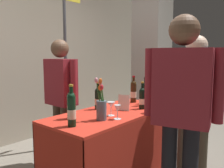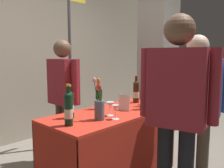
{
  "view_description": "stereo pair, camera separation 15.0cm",
  "coord_description": "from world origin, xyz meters",
  "px_view_note": "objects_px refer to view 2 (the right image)",
  "views": [
    {
      "loc": [
        -1.89,
        -1.57,
        1.37
      ],
      "look_at": [
        0.0,
        0.0,
        1.06
      ],
      "focal_mm": 37.9,
      "sensor_mm": 36.0,
      "label": 1
    },
    {
      "loc": [
        -1.79,
        -1.68,
        1.37
      ],
      "look_at": [
        0.0,
        0.0,
        1.06
      ],
      "focal_mm": 37.9,
      "sensor_mm": 36.0,
      "label": 2
    }
  ],
  "objects_px": {
    "concrete_pillar": "(158,49)",
    "featured_wine_bottle": "(143,98)",
    "flower_vase": "(99,106)",
    "taster_foreground_right": "(177,104)",
    "booth_signpost": "(70,51)",
    "vendor_presenter": "(63,92)",
    "wine_glass_mid": "(116,109)",
    "display_bottle_0": "(99,98)",
    "tasting_table": "(112,134)",
    "wine_glass_near_vendor": "(110,105)"
  },
  "relations": [
    {
      "from": "tasting_table",
      "to": "flower_vase",
      "type": "bearing_deg",
      "value": -158.33
    },
    {
      "from": "featured_wine_bottle",
      "to": "display_bottle_0",
      "type": "xyz_separation_m",
      "value": [
        -0.33,
        0.37,
        0.0
      ]
    },
    {
      "from": "wine_glass_near_vendor",
      "to": "wine_glass_mid",
      "type": "relative_size",
      "value": 1.03
    },
    {
      "from": "wine_glass_near_vendor",
      "to": "wine_glass_mid",
      "type": "bearing_deg",
      "value": -114.8
    },
    {
      "from": "flower_vase",
      "to": "taster_foreground_right",
      "type": "relative_size",
      "value": 0.24
    },
    {
      "from": "featured_wine_bottle",
      "to": "taster_foreground_right",
      "type": "relative_size",
      "value": 0.19
    },
    {
      "from": "featured_wine_bottle",
      "to": "wine_glass_mid",
      "type": "distance_m",
      "value": 0.52
    },
    {
      "from": "vendor_presenter",
      "to": "booth_signpost",
      "type": "bearing_deg",
      "value": 136.44
    },
    {
      "from": "flower_vase",
      "to": "booth_signpost",
      "type": "distance_m",
      "value": 1.47
    },
    {
      "from": "display_bottle_0",
      "to": "booth_signpost",
      "type": "relative_size",
      "value": 0.13
    },
    {
      "from": "vendor_presenter",
      "to": "tasting_table",
      "type": "bearing_deg",
      "value": 12.67
    },
    {
      "from": "featured_wine_bottle",
      "to": "vendor_presenter",
      "type": "distance_m",
      "value": 0.97
    },
    {
      "from": "wine_glass_near_vendor",
      "to": "wine_glass_mid",
      "type": "height_order",
      "value": "wine_glass_near_vendor"
    },
    {
      "from": "tasting_table",
      "to": "featured_wine_bottle",
      "type": "xyz_separation_m",
      "value": [
        0.33,
        -0.17,
        0.37
      ]
    },
    {
      "from": "tasting_table",
      "to": "concrete_pillar",
      "type": "bearing_deg",
      "value": 17.33
    },
    {
      "from": "tasting_table",
      "to": "display_bottle_0",
      "type": "distance_m",
      "value": 0.42
    },
    {
      "from": "concrete_pillar",
      "to": "featured_wine_bottle",
      "type": "relative_size",
      "value": 9.41
    },
    {
      "from": "taster_foreground_right",
      "to": "vendor_presenter",
      "type": "bearing_deg",
      "value": -15.11
    },
    {
      "from": "tasting_table",
      "to": "wine_glass_near_vendor",
      "type": "bearing_deg",
      "value": -143.99
    },
    {
      "from": "flower_vase",
      "to": "booth_signpost",
      "type": "bearing_deg",
      "value": 64.04
    },
    {
      "from": "flower_vase",
      "to": "wine_glass_near_vendor",
      "type": "bearing_deg",
      "value": 9.53
    },
    {
      "from": "tasting_table",
      "to": "flower_vase",
      "type": "distance_m",
      "value": 0.5
    },
    {
      "from": "featured_wine_bottle",
      "to": "flower_vase",
      "type": "relative_size",
      "value": 0.77
    },
    {
      "from": "display_bottle_0",
      "to": "vendor_presenter",
      "type": "xyz_separation_m",
      "value": [
        -0.13,
        0.48,
        0.03
      ]
    },
    {
      "from": "tasting_table",
      "to": "featured_wine_bottle",
      "type": "height_order",
      "value": "featured_wine_bottle"
    },
    {
      "from": "flower_vase",
      "to": "booth_signpost",
      "type": "height_order",
      "value": "booth_signpost"
    },
    {
      "from": "flower_vase",
      "to": "featured_wine_bottle",
      "type": "bearing_deg",
      "value": -4.29
    },
    {
      "from": "wine_glass_near_vendor",
      "to": "booth_signpost",
      "type": "xyz_separation_m",
      "value": [
        0.42,
        1.2,
        0.55
      ]
    },
    {
      "from": "concrete_pillar",
      "to": "featured_wine_bottle",
      "type": "height_order",
      "value": "concrete_pillar"
    },
    {
      "from": "wine_glass_mid",
      "to": "booth_signpost",
      "type": "relative_size",
      "value": 0.06
    },
    {
      "from": "wine_glass_mid",
      "to": "flower_vase",
      "type": "relative_size",
      "value": 0.34
    },
    {
      "from": "concrete_pillar",
      "to": "booth_signpost",
      "type": "height_order",
      "value": "concrete_pillar"
    },
    {
      "from": "featured_wine_bottle",
      "to": "taster_foreground_right",
      "type": "xyz_separation_m",
      "value": [
        -0.52,
        -0.68,
        0.11
      ]
    },
    {
      "from": "wine_glass_mid",
      "to": "booth_signpost",
      "type": "xyz_separation_m",
      "value": [
        0.48,
        1.33,
        0.56
      ]
    },
    {
      "from": "display_bottle_0",
      "to": "taster_foreground_right",
      "type": "height_order",
      "value": "taster_foreground_right"
    },
    {
      "from": "concrete_pillar",
      "to": "taster_foreground_right",
      "type": "distance_m",
      "value": 2.42
    },
    {
      "from": "display_bottle_0",
      "to": "wine_glass_near_vendor",
      "type": "distance_m",
      "value": 0.32
    },
    {
      "from": "concrete_pillar",
      "to": "wine_glass_mid",
      "type": "xyz_separation_m",
      "value": [
        -1.92,
        -0.76,
        -0.6
      ]
    },
    {
      "from": "flower_vase",
      "to": "booth_signpost",
      "type": "relative_size",
      "value": 0.17
    },
    {
      "from": "taster_foreground_right",
      "to": "booth_signpost",
      "type": "xyz_separation_m",
      "value": [
        0.49,
        1.96,
        0.42
      ]
    },
    {
      "from": "tasting_table",
      "to": "wine_glass_mid",
      "type": "distance_m",
      "value": 0.44
    },
    {
      "from": "taster_foreground_right",
      "to": "booth_signpost",
      "type": "height_order",
      "value": "booth_signpost"
    },
    {
      "from": "tasting_table",
      "to": "flower_vase",
      "type": "height_order",
      "value": "flower_vase"
    },
    {
      "from": "taster_foreground_right",
      "to": "featured_wine_bottle",
      "type": "bearing_deg",
      "value": -50.34
    },
    {
      "from": "wine_glass_near_vendor",
      "to": "wine_glass_mid",
      "type": "xyz_separation_m",
      "value": [
        -0.06,
        -0.13,
        -0.01
      ]
    },
    {
      "from": "tasting_table",
      "to": "taster_foreground_right",
      "type": "distance_m",
      "value": 0.99
    },
    {
      "from": "wine_glass_mid",
      "to": "tasting_table",
      "type": "bearing_deg",
      "value": 49.94
    },
    {
      "from": "featured_wine_bottle",
      "to": "tasting_table",
      "type": "bearing_deg",
      "value": 152.92
    },
    {
      "from": "wine_glass_near_vendor",
      "to": "flower_vase",
      "type": "distance_m",
      "value": 0.18
    },
    {
      "from": "tasting_table",
      "to": "taster_foreground_right",
      "type": "relative_size",
      "value": 0.89
    }
  ]
}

